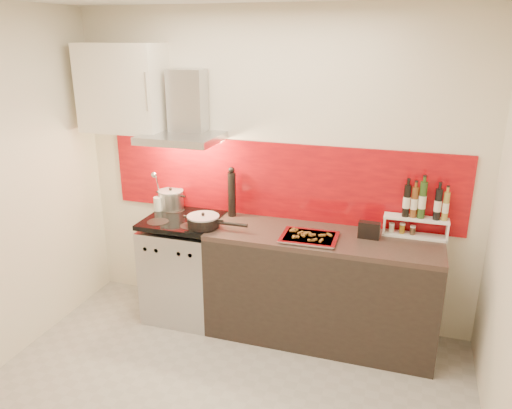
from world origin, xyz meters
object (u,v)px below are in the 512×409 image
(saute_pan, at_px, (204,221))
(pepper_mill, at_px, (232,193))
(range_stove, at_px, (185,268))
(baking_tray, at_px, (309,237))
(stock_pot, at_px, (171,199))
(counter, at_px, (321,287))

(saute_pan, height_order, pepper_mill, pepper_mill)
(range_stove, bearing_deg, saute_pan, -26.12)
(baking_tray, bearing_deg, stock_pot, 167.29)
(saute_pan, height_order, baking_tray, saute_pan)
(range_stove, relative_size, saute_pan, 1.81)
(range_stove, bearing_deg, stock_pot, 135.34)
(baking_tray, bearing_deg, range_stove, 174.94)
(counter, bearing_deg, saute_pan, -172.09)
(range_stove, height_order, counter, range_stove)
(range_stove, bearing_deg, pepper_mill, 28.63)
(range_stove, relative_size, counter, 0.51)
(pepper_mill, distance_m, baking_tray, 0.82)
(stock_pot, relative_size, pepper_mill, 0.52)
(counter, height_order, baking_tray, baking_tray)
(range_stove, xyz_separation_m, pepper_mill, (0.37, 0.20, 0.67))
(counter, xyz_separation_m, saute_pan, (-0.94, -0.13, 0.51))
(range_stove, height_order, baking_tray, baking_tray)
(range_stove, distance_m, saute_pan, 0.59)
(pepper_mill, xyz_separation_m, baking_tray, (0.74, -0.30, -0.19))
(range_stove, xyz_separation_m, stock_pot, (-0.20, 0.20, 0.55))
(range_stove, relative_size, pepper_mill, 2.11)
(range_stove, height_order, pepper_mill, pepper_mill)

